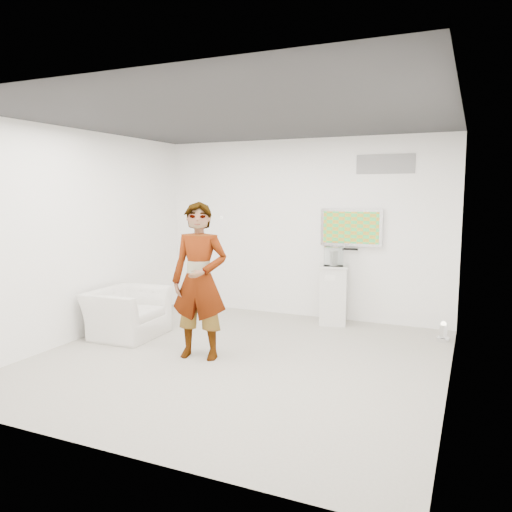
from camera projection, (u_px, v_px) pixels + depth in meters
name	position (u px, v px, depth m)	size (l,w,h in m)	color
room	(238.00, 242.00, 6.17)	(5.01, 5.01, 3.00)	#ACA99E
tv	(351.00, 227.00, 8.05)	(1.00, 0.08, 0.60)	silver
logo_decal	(385.00, 164.00, 7.76)	(0.90, 0.02, 0.30)	gray
person	(200.00, 281.00, 6.32)	(0.73, 0.48, 2.00)	silver
armchair	(127.00, 313.00, 7.35)	(1.07, 0.93, 0.70)	silver
pedestal	(333.00, 295.00, 8.02)	(0.46, 0.46, 0.95)	silver
floor_uplight	(443.00, 332.00, 7.10)	(0.18, 0.18, 0.27)	white
vitrine	(334.00, 256.00, 7.94)	(0.30, 0.30, 0.30)	silver
console	(334.00, 258.00, 7.94)	(0.05, 0.17, 0.24)	silver
wii_remote	(221.00, 218.00, 6.30)	(0.03, 0.13, 0.03)	silver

